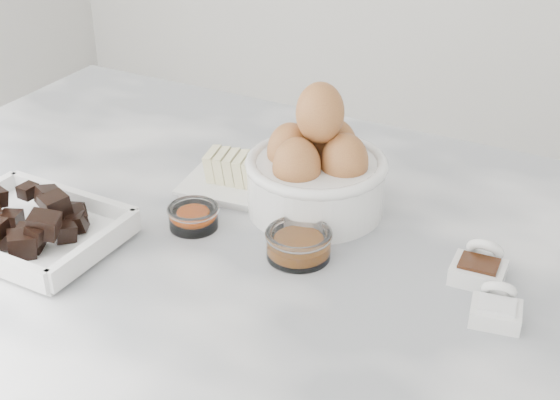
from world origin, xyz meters
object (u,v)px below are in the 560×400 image
at_px(salt_spoon, 497,307).
at_px(chocolate_dish, 30,224).
at_px(honey_bowl, 299,243).
at_px(zest_bowl, 193,216).
at_px(egg_bowl, 316,170).
at_px(vanilla_spoon, 480,266).
at_px(butter_plate, 230,175).
at_px(sugar_ramekin, 337,200).

bearing_deg(salt_spoon, chocolate_dish, -168.22).
distance_m(honey_bowl, zest_bowl, 0.15).
relative_size(egg_bowl, vanilla_spoon, 2.47).
bearing_deg(salt_spoon, butter_plate, 163.67).
bearing_deg(chocolate_dish, salt_spoon, 11.78).
xyz_separation_m(chocolate_dish, butter_plate, (0.15, 0.24, -0.00)).
bearing_deg(salt_spoon, sugar_ramekin, 154.39).
bearing_deg(egg_bowl, vanilla_spoon, -12.93).
height_order(chocolate_dish, sugar_ramekin, chocolate_dish).
xyz_separation_m(chocolate_dish, egg_bowl, (0.28, 0.24, 0.03)).
distance_m(honey_bowl, vanilla_spoon, 0.22).
relative_size(sugar_ramekin, egg_bowl, 0.41).
relative_size(sugar_ramekin, salt_spoon, 1.06).
bearing_deg(butter_plate, chocolate_dish, -122.54).
relative_size(sugar_ramekin, honey_bowl, 0.93).
bearing_deg(sugar_ramekin, butter_plate, 178.54).
bearing_deg(vanilla_spoon, butter_plate, 171.90).
bearing_deg(egg_bowl, honey_bowl, -74.56).
height_order(egg_bowl, vanilla_spoon, egg_bowl).
xyz_separation_m(butter_plate, sugar_ramekin, (0.17, -0.00, 0.01)).
height_order(chocolate_dish, egg_bowl, egg_bowl).
relative_size(butter_plate, egg_bowl, 0.74).
height_order(butter_plate, zest_bowl, butter_plate).
xyz_separation_m(butter_plate, salt_spoon, (0.41, -0.12, -0.01)).
bearing_deg(vanilla_spoon, honey_bowl, -163.97).
bearing_deg(honey_bowl, vanilla_spoon, 16.03).
bearing_deg(zest_bowl, chocolate_dish, -142.96).
distance_m(butter_plate, sugar_ramekin, 0.17).
height_order(honey_bowl, zest_bowl, honey_bowl).
xyz_separation_m(egg_bowl, salt_spoon, (0.28, -0.12, -0.05)).
bearing_deg(sugar_ramekin, salt_spoon, -25.61).
xyz_separation_m(sugar_ramekin, honey_bowl, (-0.00, -0.11, -0.01)).
bearing_deg(egg_bowl, butter_plate, -179.19).
distance_m(chocolate_dish, zest_bowl, 0.20).
height_order(honey_bowl, vanilla_spoon, vanilla_spoon).
bearing_deg(sugar_ramekin, honey_bowl, -91.56).
distance_m(egg_bowl, honey_bowl, 0.13).
distance_m(butter_plate, egg_bowl, 0.14).
xyz_separation_m(sugar_ramekin, vanilla_spoon, (0.20, -0.05, -0.01)).
bearing_deg(zest_bowl, sugar_ramekin, 35.05).
xyz_separation_m(butter_plate, vanilla_spoon, (0.37, -0.05, -0.00)).
distance_m(honey_bowl, salt_spoon, 0.24).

